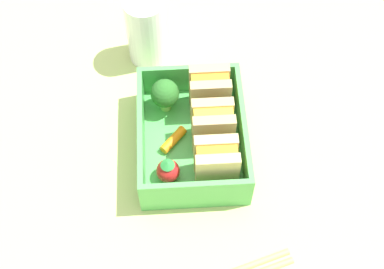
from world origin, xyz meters
TOP-DOWN VIEW (x-y plane):
  - ground_plane at (0.00, 0.00)cm, footprint 120.00×120.00cm
  - bento_tray at (0.00, 0.00)cm, footprint 16.12×12.27cm
  - bento_rim at (0.00, 0.00)cm, footprint 16.12×12.27cm
  - sandwich_left at (-4.77, 2.36)cm, footprint 3.53×4.71cm
  - sandwich_center_left at (0.00, 2.36)cm, footprint 3.53×4.71cm
  - sandwich_center at (4.77, 2.36)cm, footprint 3.53×4.71cm
  - broccoli_floret at (-5.02, -2.93)cm, footprint 3.43×3.43cm
  - carrot_stick_far_left at (-0.23, -2.19)cm, footprint 3.51×3.27cm
  - strawberry_far_left at (4.50, -2.94)cm, footprint 2.66×2.66cm
  - drinking_glass at (-14.53, -4.97)cm, footprint 5.00×5.00cm

SIDE VIEW (x-z plane):
  - ground_plane at x=0.00cm, z-range -2.00..0.00cm
  - bento_tray at x=0.00cm, z-range 0.00..1.20cm
  - carrot_stick_far_left at x=-0.23cm, z-range 1.20..2.29cm
  - strawberry_far_left at x=4.50cm, z-range 1.02..4.28cm
  - bento_rim at x=0.00cm, z-range 1.20..5.48cm
  - broccoli_floret at x=-5.02cm, z-range 1.67..6.33cm
  - sandwich_left at x=-4.77cm, z-range 1.20..7.37cm
  - sandwich_center_left at x=0.00cm, z-range 1.20..7.37cm
  - sandwich_center at x=4.77cm, z-range 1.20..7.37cm
  - drinking_glass at x=-14.53cm, z-range 0.00..9.62cm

